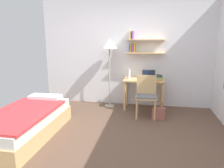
{
  "coord_description": "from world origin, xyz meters",
  "views": [
    {
      "loc": [
        0.53,
        -3.15,
        1.68
      ],
      "look_at": [
        -0.15,
        0.51,
        0.85
      ],
      "focal_mm": 33.27,
      "sensor_mm": 36.0,
      "label": 1
    }
  ],
  "objects_px": {
    "desk_chair": "(146,94)",
    "desk": "(144,85)",
    "bed": "(26,123)",
    "laptop": "(148,77)",
    "water_bottle": "(129,74)",
    "book_stack": "(159,77)",
    "handbag": "(158,113)",
    "standing_lamp": "(109,48)"
  },
  "relations": [
    {
      "from": "book_stack",
      "to": "handbag",
      "type": "bearing_deg",
      "value": -90.15
    },
    {
      "from": "bed",
      "to": "handbag",
      "type": "relative_size",
      "value": 4.67
    },
    {
      "from": "standing_lamp",
      "to": "handbag",
      "type": "distance_m",
      "value": 1.87
    },
    {
      "from": "water_bottle",
      "to": "desk",
      "type": "bearing_deg",
      "value": -0.79
    },
    {
      "from": "bed",
      "to": "desk",
      "type": "relative_size",
      "value": 1.97
    },
    {
      "from": "desk",
      "to": "desk_chair",
      "type": "height_order",
      "value": "desk_chair"
    },
    {
      "from": "desk_chair",
      "to": "water_bottle",
      "type": "relative_size",
      "value": 3.7
    },
    {
      "from": "book_stack",
      "to": "desk_chair",
      "type": "bearing_deg",
      "value": -119.91
    },
    {
      "from": "bed",
      "to": "standing_lamp",
      "type": "xyz_separation_m",
      "value": [
        1.12,
        1.85,
        1.21
      ]
    },
    {
      "from": "water_bottle",
      "to": "bed",
      "type": "bearing_deg",
      "value": -131.03
    },
    {
      "from": "standing_lamp",
      "to": "bed",
      "type": "bearing_deg",
      "value": -121.15
    },
    {
      "from": "desk_chair",
      "to": "water_bottle",
      "type": "distance_m",
      "value": 0.74
    },
    {
      "from": "bed",
      "to": "water_bottle",
      "type": "xyz_separation_m",
      "value": [
        1.59,
        1.83,
        0.61
      ]
    },
    {
      "from": "standing_lamp",
      "to": "water_bottle",
      "type": "xyz_separation_m",
      "value": [
        0.48,
        -0.02,
        -0.6
      ]
    },
    {
      "from": "bed",
      "to": "desk",
      "type": "height_order",
      "value": "desk"
    },
    {
      "from": "handbag",
      "to": "desk_chair",
      "type": "bearing_deg",
      "value": 152.34
    },
    {
      "from": "handbag",
      "to": "book_stack",
      "type": "bearing_deg",
      "value": 89.85
    },
    {
      "from": "standing_lamp",
      "to": "handbag",
      "type": "xyz_separation_m",
      "value": [
        1.17,
        -0.65,
        -1.31
      ]
    },
    {
      "from": "water_bottle",
      "to": "handbag",
      "type": "height_order",
      "value": "water_bottle"
    },
    {
      "from": "desk_chair",
      "to": "laptop",
      "type": "distance_m",
      "value": 0.61
    },
    {
      "from": "desk",
      "to": "desk_chair",
      "type": "relative_size",
      "value": 1.07
    },
    {
      "from": "laptop",
      "to": "handbag",
      "type": "relative_size",
      "value": 0.76
    },
    {
      "from": "water_bottle",
      "to": "book_stack",
      "type": "height_order",
      "value": "water_bottle"
    },
    {
      "from": "book_stack",
      "to": "water_bottle",
      "type": "bearing_deg",
      "value": 178.3
    },
    {
      "from": "desk",
      "to": "desk_chair",
      "type": "xyz_separation_m",
      "value": [
        0.07,
        -0.48,
        -0.08
      ]
    },
    {
      "from": "laptop",
      "to": "book_stack",
      "type": "relative_size",
      "value": 1.26
    },
    {
      "from": "desk_chair",
      "to": "standing_lamp",
      "type": "height_order",
      "value": "standing_lamp"
    },
    {
      "from": "handbag",
      "to": "laptop",
      "type": "bearing_deg",
      "value": 109.36
    },
    {
      "from": "standing_lamp",
      "to": "handbag",
      "type": "relative_size",
      "value": 4.11
    },
    {
      "from": "desk",
      "to": "handbag",
      "type": "height_order",
      "value": "desk"
    },
    {
      "from": "desk_chair",
      "to": "desk",
      "type": "bearing_deg",
      "value": 97.86
    },
    {
      "from": "bed",
      "to": "laptop",
      "type": "height_order",
      "value": "laptop"
    },
    {
      "from": "laptop",
      "to": "water_bottle",
      "type": "xyz_separation_m",
      "value": [
        -0.46,
        -0.05,
        0.07
      ]
    },
    {
      "from": "desk_chair",
      "to": "handbag",
      "type": "xyz_separation_m",
      "value": [
        0.27,
        -0.14,
        -0.36
      ]
    },
    {
      "from": "laptop",
      "to": "handbag",
      "type": "height_order",
      "value": "laptop"
    },
    {
      "from": "water_bottle",
      "to": "desk_chair",
      "type": "bearing_deg",
      "value": -48.81
    },
    {
      "from": "bed",
      "to": "book_stack",
      "type": "relative_size",
      "value": 7.73
    },
    {
      "from": "book_stack",
      "to": "handbag",
      "type": "distance_m",
      "value": 0.89
    },
    {
      "from": "laptop",
      "to": "desk_chair",
      "type": "bearing_deg",
      "value": -93.15
    },
    {
      "from": "bed",
      "to": "book_stack",
      "type": "bearing_deg",
      "value": 38.3
    },
    {
      "from": "desk",
      "to": "standing_lamp",
      "type": "height_order",
      "value": "standing_lamp"
    },
    {
      "from": "bed",
      "to": "laptop",
      "type": "relative_size",
      "value": 6.12
    }
  ]
}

